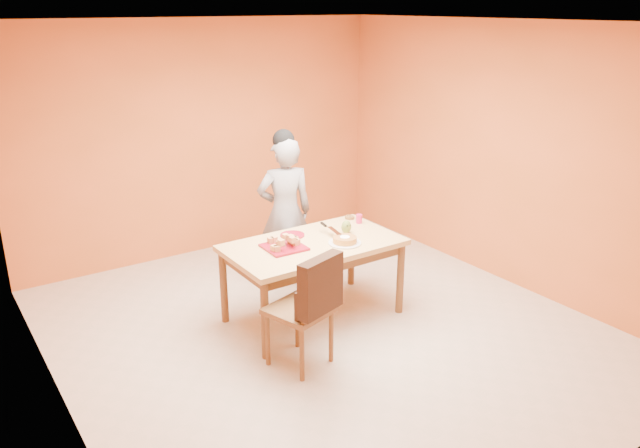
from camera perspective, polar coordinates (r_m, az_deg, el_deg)
floor at (r=5.81m, az=0.54°, el=-9.72°), size 5.00×5.00×0.00m
ceiling at (r=5.07m, az=0.65°, el=17.97°), size 5.00×5.00×0.00m
wall_back at (r=7.41m, az=-10.58°, el=7.63°), size 4.50×0.00×4.50m
wall_left at (r=4.47m, az=-23.89°, el=-1.68°), size 0.00×5.00×5.00m
wall_right at (r=6.78m, az=16.52°, el=6.05°), size 0.00×5.00×5.00m
dining_table at (r=5.77m, az=-0.63°, el=-2.58°), size 1.60×0.90×0.76m
dining_chair at (r=5.07m, az=-1.78°, el=-7.65°), size 0.58×0.65×1.01m
pastry_pile at (r=5.59m, az=-3.32°, el=-1.55°), size 0.31×0.31×0.10m
person at (r=6.47m, az=-3.22°, el=1.06°), size 0.66×0.53×1.58m
pastry_platter at (r=5.61m, az=-3.31°, el=-2.13°), size 0.36×0.36×0.02m
red_dinner_plate at (r=5.90m, az=-2.54°, el=-1.02°), size 0.29×0.29×0.01m
white_cake_plate at (r=5.71m, az=2.28°, el=-1.74°), size 0.36×0.36×0.01m
sponge_cake at (r=5.70m, az=2.28°, el=-1.45°), size 0.23×0.23×0.05m
cake_server at (r=5.83m, az=1.32°, el=-0.62°), size 0.10×0.25×0.01m
egg_ornament at (r=5.95m, az=2.42°, el=-0.27°), size 0.11×0.09×0.13m
magenta_glass at (r=6.24m, az=3.59°, el=0.48°), size 0.07×0.07×0.09m
checker_tin at (r=6.37m, az=2.73°, el=0.60°), size 0.10×0.10×0.03m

